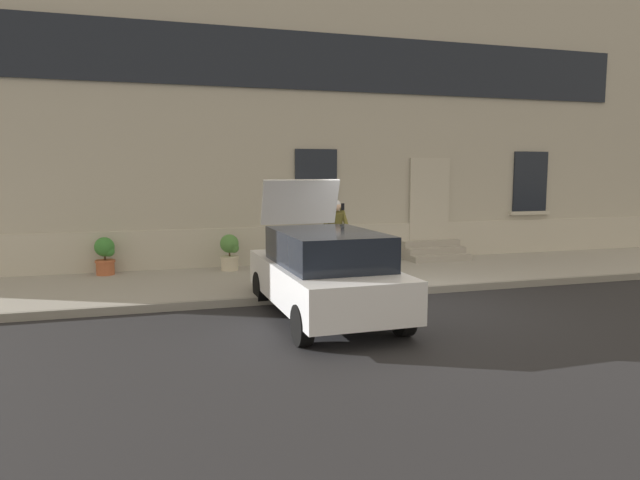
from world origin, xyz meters
name	(u,v)px	position (x,y,z in m)	size (l,w,h in m)	color
ground_plane	(408,307)	(0.00, 0.00, 0.00)	(80.00, 80.00, 0.00)	#232326
sidewalk	(355,276)	(0.00, 2.80, 0.07)	(24.00, 3.60, 0.15)	#99968E
curb_edge	(387,292)	(0.00, 0.94, 0.07)	(24.00, 0.12, 0.15)	gray
building_facade	(324,124)	(0.01, 5.29, 3.73)	(24.00, 1.52, 7.50)	#B2AD9E
entrance_stoop	(434,252)	(2.77, 4.23, 0.34)	(1.65, 0.96, 0.48)	#9E998E
hatchback_car_white	(324,272)	(-1.71, -0.32, 0.80)	(1.87, 4.11, 2.34)	white
bollard_near_person	(364,259)	(-0.35, 1.35, 0.71)	(0.15, 0.15, 1.04)	#333338
person_on_phone	(334,234)	(-0.72, 2.18, 1.15)	(0.51, 0.51, 1.74)	#514C1E
planter_terracotta	(105,255)	(-5.52, 4.22, 0.61)	(0.44, 0.44, 0.86)	#B25B38
planter_cream	(230,251)	(-2.73, 3.99, 0.61)	(0.44, 0.44, 0.86)	beige
planter_olive	(340,246)	(0.06, 4.09, 0.61)	(0.44, 0.44, 0.86)	#606B38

